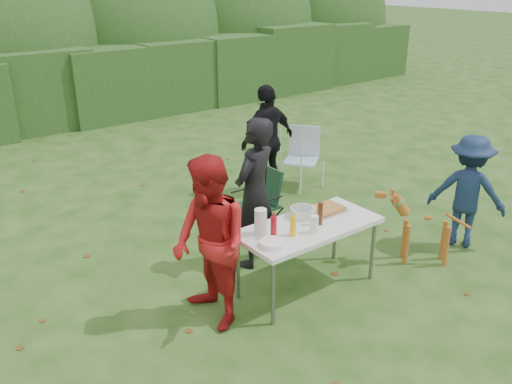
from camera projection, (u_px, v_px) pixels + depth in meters
ground at (282, 298)px, 5.55m from camera, size 80.00×80.00×0.00m
hedge_row at (34, 89)px, 11.12m from camera, size 22.00×1.40×1.70m
shrub_backdrop at (7, 43)px, 12.02m from camera, size 20.00×2.60×3.20m
folding_table at (309, 230)px, 5.46m from camera, size 1.50×0.70×0.74m
person_cook at (255, 193)px, 5.91m from camera, size 0.73×0.61×1.70m
person_red_jacket at (210, 244)px, 4.89m from camera, size 0.67×0.83×1.64m
person_black_puffy at (267, 140)px, 7.89m from camera, size 0.98×0.46×1.63m
child at (468, 191)px, 6.39m from camera, size 0.87×1.02×1.37m
dog at (427, 229)px, 6.09m from camera, size 0.89×0.85×0.83m
camping_chair at (257, 202)px, 6.77m from camera, size 0.53×0.53×0.84m
lawn_chair at (301, 158)px, 8.25m from camera, size 0.76×0.76×0.91m
food_tray at (324, 211)px, 5.72m from camera, size 0.45×0.30×0.02m
focaccia_bread at (324, 209)px, 5.70m from camera, size 0.40×0.26×0.04m
mustard_bottle at (293, 226)px, 5.18m from camera, size 0.06×0.06×0.20m
ketchup_bottle at (274, 227)px, 5.14m from camera, size 0.06×0.06×0.22m
beer_bottle at (320, 214)px, 5.40m from camera, size 0.06×0.06×0.24m
paper_towel_roll at (261, 222)px, 5.20m from camera, size 0.12×0.12×0.26m
cup_stack at (314, 224)px, 5.24m from camera, size 0.08×0.08×0.18m
pasta_bowl at (303, 212)px, 5.59m from camera, size 0.26×0.26×0.10m
plate_stack at (272, 243)px, 5.01m from camera, size 0.24×0.24×0.05m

